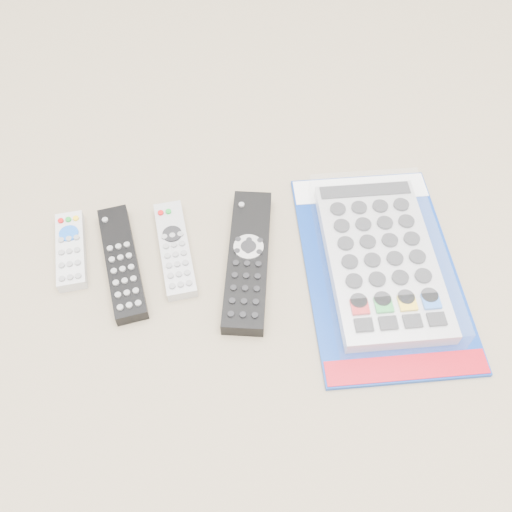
{
  "coord_description": "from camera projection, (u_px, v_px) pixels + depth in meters",
  "views": [
    {
      "loc": [
        -0.03,
        -0.49,
        0.69
      ],
      "look_at": [
        0.03,
        -0.01,
        0.01
      ],
      "focal_mm": 40.0,
      "sensor_mm": 36.0,
      "label": 1
    }
  ],
  "objects": [
    {
      "name": "remote_slim_black",
      "position": [
        122.0,
        262.0,
        0.83
      ],
      "size": [
        0.07,
        0.2,
        0.02
      ],
      "rotation": [
        0.0,
        0.0,
        0.14
      ],
      "color": "black",
      "rests_on": "ground"
    },
    {
      "name": "jumbo_remote_packaged",
      "position": [
        381.0,
        258.0,
        0.82
      ],
      "size": [
        0.23,
        0.37,
        0.05
      ],
      "rotation": [
        0.0,
        0.0,
        -0.05
      ],
      "color": "navy",
      "rests_on": "ground"
    },
    {
      "name": "remote_large_black",
      "position": [
        248.0,
        259.0,
        0.83
      ],
      "size": [
        0.1,
        0.25,
        0.03
      ],
      "rotation": [
        0.0,
        0.0,
        -0.2
      ],
      "color": "black",
      "rests_on": "ground"
    },
    {
      "name": "remote_silver_dvd",
      "position": [
        175.0,
        249.0,
        0.85
      ],
      "size": [
        0.06,
        0.17,
        0.02
      ],
      "rotation": [
        0.0,
        0.0,
        0.08
      ],
      "color": "#B4B4B9",
      "rests_on": "ground"
    },
    {
      "name": "remote_small_grey",
      "position": [
        71.0,
        250.0,
        0.85
      ],
      "size": [
        0.05,
        0.14,
        0.02
      ],
      "rotation": [
        0.0,
        0.0,
        0.07
      ],
      "color": "#B7B7B9",
      "rests_on": "ground"
    }
  ]
}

